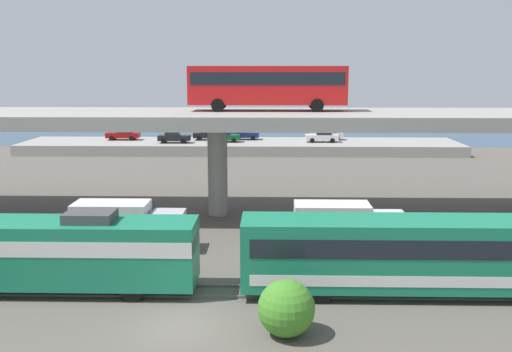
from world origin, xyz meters
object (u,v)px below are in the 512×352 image
parked_car_3 (209,134)px  train_locomotive (23,249)px  transit_bus_on_overpass (268,84)px  parked_car_4 (322,136)px  parked_car_0 (224,136)px  parked_car_6 (327,134)px  service_truck_east (346,226)px  parked_car_1 (123,134)px  parked_car_2 (244,134)px  train_coach_lead (468,253)px  parked_car_5 (174,137)px  service_truck_west (126,225)px

parked_car_3 → train_locomotive: bearing=-94.4°
transit_bus_on_overpass → parked_car_4: (7.25, 33.39, -7.87)m
parked_car_0 → parked_car_6: 14.36m
service_truck_east → parked_car_1: bearing=118.9°
parked_car_3 → transit_bus_on_overpass: bearing=-76.9°
parked_car_2 → parked_car_3: same height
parked_car_6 → train_coach_lead: bearing=92.0°
train_locomotive → parked_car_6: size_ratio=3.73×
parked_car_0 → parked_car_5: size_ratio=0.97×
parked_car_2 → parked_car_5: size_ratio=0.98×
service_truck_west → parked_car_1: 46.95m
parked_car_0 → parked_car_2: 3.78m
parked_car_5 → parked_car_6: same height
service_truck_west → transit_bus_on_overpass: bearing=49.6°
parked_car_2 → parked_car_5: (-9.17, -3.95, -0.00)m
parked_car_6 → parked_car_3: bearing=2.1°
parked_car_0 → parked_car_3: 3.19m
parked_car_4 → parked_car_2: bearing=-14.0°
parked_car_2 → parked_car_3: (-4.76, -0.60, 0.00)m
parked_car_3 → parked_car_5: same height
parked_car_0 → parked_car_1: same height
train_locomotive → train_coach_lead: bearing=-180.0°
train_locomotive → parked_car_3: bearing=-94.4°
parked_car_1 → parked_car_3: size_ratio=1.01×
service_truck_east → parked_car_2: (-8.36, 46.32, 0.51)m
service_truck_east → parked_car_1: service_truck_east is taller
parked_car_4 → service_truck_east: bearing=86.9°
train_coach_lead → parked_car_2: train_coach_lead is taller
service_truck_east → parked_car_0: bearing=104.0°
service_truck_west → parked_car_3: 45.73m
transit_bus_on_overpass → parked_car_2: transit_bus_on_overpass is taller
train_locomotive → service_truck_west: 7.76m
train_locomotive → parked_car_5: size_ratio=4.04×
service_truck_west → parked_car_5: bearing=95.3°
train_coach_lead → parked_car_3: size_ratio=5.03×
service_truck_east → parked_car_2: size_ratio=1.64×
parked_car_0 → parked_car_6: size_ratio=0.90×
transit_bus_on_overpass → service_truck_west: (-8.73, -10.26, -8.38)m
service_truck_west → parked_car_3: bearing=89.4°
parked_car_2 → service_truck_east: bearing=-79.8°
service_truck_east → parked_car_3: 47.57m
service_truck_west → parked_car_5: size_ratio=1.61×
parked_car_5 → parked_car_0: bearing=9.5°
train_locomotive → transit_bus_on_overpass: size_ratio=1.42×
train_locomotive → service_truck_east: train_locomotive is taller
service_truck_west → parked_car_6: 49.30m
service_truck_west → service_truck_east: bearing=0.0°
train_coach_lead → parked_car_4: bearing=-86.9°
service_truck_west → parked_car_5: 42.55m
parked_car_2 → parked_car_5: same height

